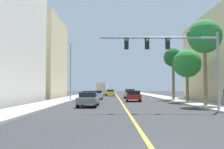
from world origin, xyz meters
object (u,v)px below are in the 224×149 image
car_gray (88,99)px  palm_mid (186,64)px  palm_near (204,37)px  traffic_signal_mast (177,52)px  car_blue (90,97)px  car_yellow (110,93)px  delivery_truck (102,88)px  street_lamp (70,68)px  car_silver (129,94)px  palm_far (173,58)px  car_white (96,95)px  car_red (133,96)px

car_gray → palm_mid: bearing=32.2°
palm_near → car_gray: palm_near is taller
traffic_signal_mast → car_gray: (-7.10, 4.71, -3.79)m
car_blue → car_yellow: bearing=82.0°
car_gray → delivery_truck: size_ratio=0.47×
street_lamp → car_silver: size_ratio=1.80×
palm_near → car_blue: palm_near is taller
street_lamp → delivery_truck: (3.27, 29.97, -2.87)m
traffic_signal_mast → car_gray: 9.33m
palm_near → palm_far: size_ratio=1.11×
car_blue → street_lamp: bearing=119.2°
car_white → car_blue: (-0.17, -9.50, 0.02)m
street_lamp → car_white: bearing=52.6°
car_red → car_silver: bearing=91.9°
car_yellow → car_white: bearing=-97.2°
palm_near → car_yellow: (-9.26, 30.57, -5.89)m
palm_mid → car_white: (-11.42, 9.20, -3.94)m
car_gray → car_silver: bearing=76.0°
street_lamp → car_silver: street_lamp is taller
car_gray → delivery_truck: 41.56m
traffic_signal_mast → car_yellow: size_ratio=2.19×
traffic_signal_mast → car_blue: size_ratio=2.05×
palm_far → car_white: (-11.26, 2.97, -5.32)m
car_gray → delivery_truck: delivery_truck is taller
palm_mid → car_red: (-6.21, 2.75, -3.92)m
car_blue → car_gray: (0.38, -6.49, -0.03)m
palm_mid → car_red: bearing=156.1°
palm_near → palm_mid: 6.55m
palm_near → palm_mid: bearing=89.1°
car_blue → car_gray: car_blue is taller
palm_far → delivery_truck: bearing=111.7°
palm_near → delivery_truck: size_ratio=0.94×
traffic_signal_mast → car_white: bearing=109.4°
street_lamp → car_blue: size_ratio=1.80×
palm_mid → car_blue: palm_mid is taller
palm_near → car_blue: size_ratio=1.87×
car_white → car_red: car_red is taller
palm_near → delivery_truck: palm_near is taller
car_yellow → palm_near: bearing=-72.5°
palm_near → car_silver: bearing=107.7°
car_red → traffic_signal_mast: bearing=-78.8°
car_white → car_gray: (0.21, -15.99, -0.01)m
palm_far → car_gray: (-11.05, -13.02, -5.33)m
traffic_signal_mast → car_gray: bearing=146.4°
street_lamp → car_gray: size_ratio=1.92×
traffic_signal_mast → palm_near: 6.95m
palm_near → car_yellow: palm_near is taller
car_yellow → car_silver: size_ratio=0.94×
traffic_signal_mast → car_blue: 13.98m
traffic_signal_mast → car_silver: 24.32m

